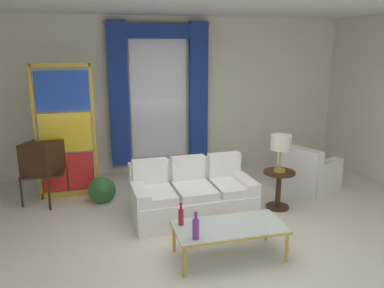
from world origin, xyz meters
The scene contains 14 objects.
ground_plane centered at (0.00, 0.00, 0.00)m, with size 16.00×16.00×0.00m, color silver.
wall_rear centered at (0.00, 3.06, 1.50)m, with size 8.00×0.12×3.00m, color silver.
ceiling_slab centered at (0.00, 0.80, 3.02)m, with size 8.00×7.60×0.04m, color white.
curtained_window centered at (-0.16, 2.89, 1.74)m, with size 2.00×0.17×2.70m.
couch_white_long centered at (-0.07, 0.75, 0.30)m, with size 1.79×0.99×0.86m.
coffee_table centered at (0.07, -0.54, 0.37)m, with size 1.31×0.64×0.41m.
bottle_blue_decanter centered at (-0.40, -0.75, 0.54)m, with size 0.07×0.07×0.32m.
bottle_crystal_tall centered at (-0.48, -0.38, 0.52)m, with size 0.06×0.06×0.29m.
vintage_tv centered at (-2.23, 1.80, 0.73)m, with size 0.72×0.75×1.35m.
armchair_white centered at (2.14, 1.25, 0.29)m, with size 1.08×1.08×0.80m.
stained_glass_divider centered at (-1.86, 1.94, 1.06)m, with size 0.95×0.05×2.20m.
peacock_figurine centered at (-1.35, 1.45, 0.22)m, with size 0.44×0.60×0.50m.
round_side_table centered at (1.29, 0.65, 0.36)m, with size 0.48×0.48×0.59m.
table_lamp_brass centered at (1.29, 0.65, 1.03)m, with size 0.32×0.32×0.57m.
Camera 1 is at (-1.40, -4.51, 2.48)m, focal length 36.55 mm.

